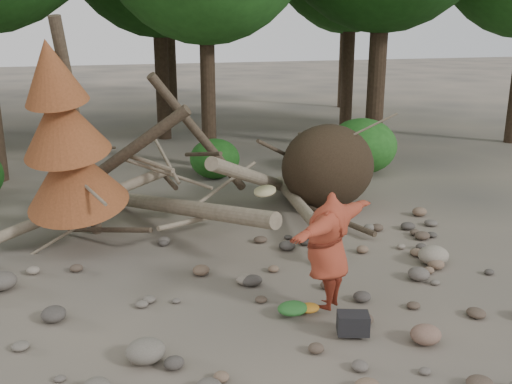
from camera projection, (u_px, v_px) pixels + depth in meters
name	position (u px, v px, depth m)	size (l,w,h in m)	color
ground	(294.00, 304.00, 8.82)	(120.00, 120.00, 0.00)	#514C44
deadfall_pile	(306.00, 171.00, 13.03)	(8.55, 5.24, 3.30)	#332619
dead_conifer	(67.00, 142.00, 10.33)	(2.06, 2.16, 4.35)	#4C3F30
bush_mid	(215.00, 159.00, 16.00)	(1.40, 1.40, 1.12)	#1E5919
bush_right	(362.00, 146.00, 16.51)	(2.00, 2.00, 1.60)	#276A21
frisbee_thrower	(328.00, 251.00, 8.32)	(2.26, 1.76, 1.97)	#973622
backpack	(353.00, 327.00, 7.84)	(0.43, 0.29, 0.29)	black
cloth_green	(293.00, 311.00, 8.40)	(0.46, 0.38, 0.17)	#266026
cloth_orange	(309.00, 311.00, 8.47)	(0.33, 0.27, 0.12)	#B3711E
boulder_front_left	(146.00, 351.00, 7.25)	(0.51, 0.46, 0.31)	#6C655A
boulder_front_right	(426.00, 334.00, 7.69)	(0.43, 0.38, 0.26)	#816151
boulder_mid_right	(433.00, 255.00, 10.25)	(0.56, 0.50, 0.34)	gray
boulder_mid_left	(1.00, 281.00, 9.25)	(0.50, 0.45, 0.30)	#58524A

